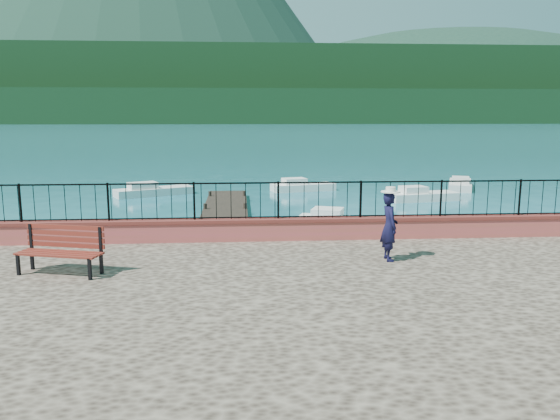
{
  "coord_description": "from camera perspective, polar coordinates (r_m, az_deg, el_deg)",
  "views": [
    {
      "loc": [
        -1.29,
        -10.47,
        4.48
      ],
      "look_at": [
        -0.38,
        2.0,
        2.3
      ],
      "focal_mm": 35.0,
      "sensor_mm": 36.0,
      "label": 1
    }
  ],
  "objects": [
    {
      "name": "person",
      "position": [
        12.62,
        11.36,
        -1.7
      ],
      "size": [
        0.4,
        0.59,
        1.57
      ],
      "primitive_type": "imported",
      "rotation": [
        0.0,
        0.0,
        1.61
      ],
      "color": "black",
      "rests_on": "promenade"
    },
    {
      "name": "boat_5",
      "position": [
        35.62,
        18.32,
        2.8
      ],
      "size": [
        2.81,
        4.42,
        0.8
      ],
      "primitive_type": "cube",
      "rotation": [
        0.0,
        0.0,
        1.18
      ],
      "color": "silver",
      "rests_on": "ground"
    },
    {
      "name": "foothills",
      "position": [
        370.89,
        -4.06,
        12.56
      ],
      "size": [
        900.0,
        120.0,
        44.0
      ],
      "primitive_type": "cube",
      "color": "black",
      "rests_on": "ground"
    },
    {
      "name": "far_forest",
      "position": [
        310.5,
        -4.0,
        10.68
      ],
      "size": [
        900.0,
        60.0,
        18.0
      ],
      "primitive_type": "cube",
      "color": "black",
      "rests_on": "ground"
    },
    {
      "name": "hat",
      "position": [
        12.48,
        11.49,
        2.11
      ],
      "size": [
        0.44,
        0.44,
        0.12
      ],
      "primitive_type": "cylinder",
      "color": "white",
      "rests_on": "person"
    },
    {
      "name": "railing",
      "position": [
        14.4,
        1.01,
        1.0
      ],
      "size": [
        27.0,
        0.05,
        0.95
      ],
      "primitive_type": "cube",
      "color": "black",
      "rests_on": "parapet"
    },
    {
      "name": "dock",
      "position": [
        22.89,
        -5.88,
        -1.07
      ],
      "size": [
        2.0,
        16.0,
        0.3
      ],
      "primitive_type": "cube",
      "color": "#2D231C",
      "rests_on": "ground"
    },
    {
      "name": "boat_0",
      "position": [
        18.61,
        -23.38,
        -3.61
      ],
      "size": [
        3.7,
        1.35,
        0.8
      ],
      "primitive_type": "cube",
      "rotation": [
        0.0,
        0.0,
        0.01
      ],
      "color": "white",
      "rests_on": "ground"
    },
    {
      "name": "boat_1",
      "position": [
        22.03,
        6.28,
        -0.85
      ],
      "size": [
        3.63,
        2.38,
        0.8
      ],
      "primitive_type": "cube",
      "rotation": [
        0.0,
        0.0,
        -0.35
      ],
      "color": "white",
      "rests_on": "ground"
    },
    {
      "name": "ground",
      "position": [
        11.46,
        2.68,
        -13.13
      ],
      "size": [
        2000.0,
        2000.0,
        0.0
      ],
      "primitive_type": "plane",
      "color": "#19596B",
      "rests_on": "ground"
    },
    {
      "name": "parapet",
      "position": [
        14.54,
        1.0,
        -1.98
      ],
      "size": [
        28.0,
        0.46,
        0.58
      ],
      "primitive_type": "cube",
      "color": "#B5414C",
      "rests_on": "promenade"
    },
    {
      "name": "boat_3",
      "position": [
        31.71,
        -13.02,
        2.23
      ],
      "size": [
        4.47,
        3.15,
        0.8
      ],
      "primitive_type": "cube",
      "rotation": [
        0.0,
        0.0,
        0.48
      ],
      "color": "silver",
      "rests_on": "ground"
    },
    {
      "name": "boat_2",
      "position": [
        29.98,
        14.69,
        1.73
      ],
      "size": [
        3.88,
        1.92,
        0.8
      ],
      "primitive_type": "cube",
      "rotation": [
        0.0,
        0.0,
        0.17
      ],
      "color": "silver",
      "rests_on": "ground"
    },
    {
      "name": "park_bench",
      "position": [
        12.3,
        -21.92,
        -4.87
      ],
      "size": [
        1.88,
        1.06,
        1.0
      ],
      "rotation": [
        0.0,
        0.0,
        -0.28
      ],
      "color": "black",
      "rests_on": "promenade"
    },
    {
      "name": "companion_hill",
      "position": [
        611.9,
        17.25,
        9.02
      ],
      "size": [
        448.0,
        384.0,
        180.0
      ],
      "primitive_type": "ellipsoid",
      "color": "#142D23",
      "rests_on": "ground"
    },
    {
      "name": "boat_4",
      "position": [
        32.8,
        2.43,
        2.72
      ],
      "size": [
        3.98,
        2.2,
        0.8
      ],
      "primitive_type": "cube",
      "rotation": [
        0.0,
        0.0,
        0.25
      ],
      "color": "white",
      "rests_on": "ground"
    }
  ]
}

